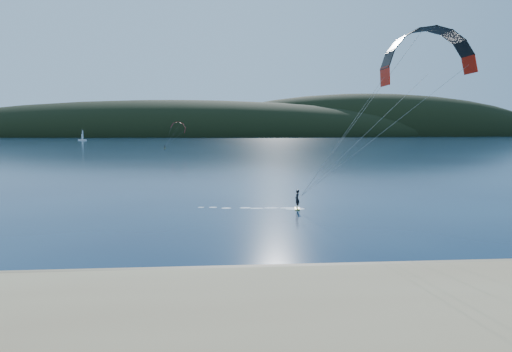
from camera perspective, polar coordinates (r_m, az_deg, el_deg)
The scene contains 6 objects.
ground at distance 23.39m, azimuth -9.49°, elevation -14.73°, with size 1800.00×1800.00×0.00m, color #061733.
wet_sand at distance 27.63m, azimuth -8.73°, elevation -11.43°, with size 220.00×2.50×0.10m.
headland at distance 767.22m, azimuth -4.97°, elevation 4.75°, with size 1200.00×310.00×140.00m.
kitesurfer_near at distance 45.90m, azimuth 19.21°, elevation 10.91°, with size 25.46×9.74×16.87m.
kitesurfer_far at distance 222.22m, azimuth -9.33°, elevation 5.52°, with size 10.91×6.51×12.29m.
sailboat at distance 438.53m, azimuth -20.03°, elevation 4.09°, with size 7.15×4.49×10.00m.
Camera 1 is at (1.88, -21.89, 8.01)m, focal length 33.48 mm.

